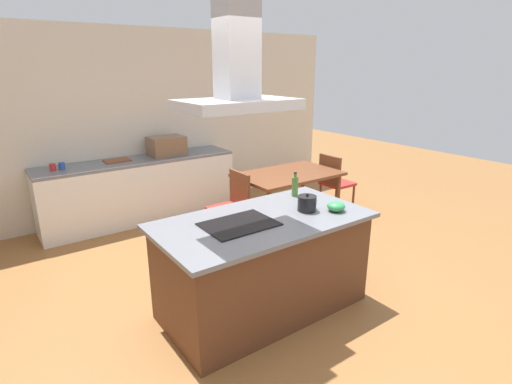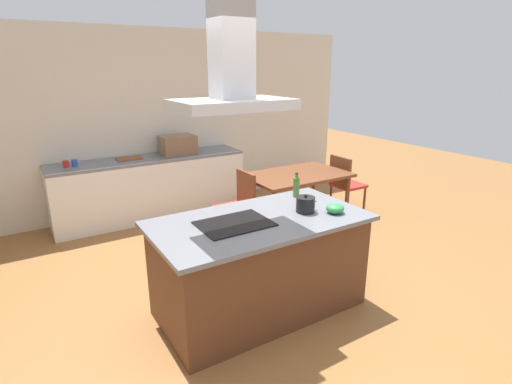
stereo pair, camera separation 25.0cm
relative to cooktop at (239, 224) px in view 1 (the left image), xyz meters
The scene contains 16 objects.
ground 1.77m from the cooktop, 80.40° to the left, with size 16.00×16.00×0.00m, color #936033.
wall_back 3.29m from the cooktop, 85.54° to the left, with size 7.20×0.10×2.70m, color beige.
kitchen_island 0.52m from the cooktop, ahead, with size 1.90×1.01×0.90m.
cooktop is the anchor object (origin of this frame).
tea_kettle 0.70m from the cooktop, ahead, with size 0.22×0.17×0.17m.
olive_oil_bottle 0.95m from the cooktop, 19.78° to the left, with size 0.06×0.06×0.25m.
mixing_bowl 0.94m from the cooktop, 14.78° to the right, with size 0.16×0.16×0.09m, color #33934C.
back_counter 2.92m from the cooktop, 86.53° to the left, with size 2.77×0.62×0.90m.
countertop_microwave 2.95m from the cooktop, 77.92° to the left, with size 0.50×0.38×0.28m, color brown.
coffee_mug_red 3.03m from the cooktop, 107.81° to the left, with size 0.08×0.08×0.09m, color red.
coffee_mug_blue 3.00m from the cooktop, 105.89° to the left, with size 0.08×0.08×0.09m, color #2D56B2.
cutting_board 2.93m from the cooktop, 92.00° to the left, with size 0.34×0.24×0.02m, color brown.
dining_table 2.33m from the cooktop, 39.61° to the left, with size 1.40×0.90×0.75m.
chair_at_right_end 3.10m from the cooktop, 28.68° to the left, with size 0.42×0.42×0.89m.
chair_at_left_end 1.76m from the cooktop, 59.50° to the left, with size 0.42×0.42×0.89m.
range_hood 1.20m from the cooktop, ahead, with size 0.90×0.55×0.78m.
Camera 1 is at (-1.95, -2.60, 2.18)m, focal length 28.04 mm.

